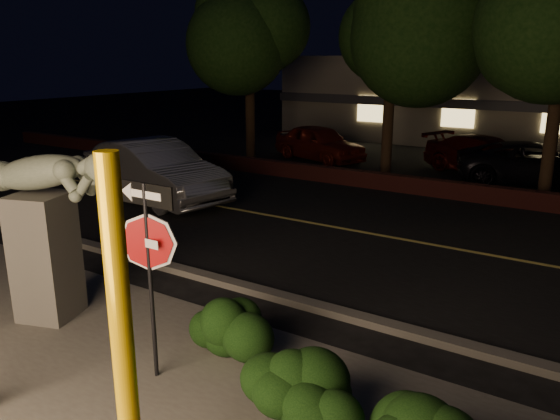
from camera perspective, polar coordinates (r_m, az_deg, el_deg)
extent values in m
plane|color=black|center=(15.27, 15.10, 0.29)|extent=(90.00, 90.00, 0.00)
cube|color=black|center=(12.54, 10.86, -2.73)|extent=(80.00, 8.00, 0.01)
cube|color=#D0BA53|center=(12.54, 10.86, -2.67)|extent=(80.00, 0.12, 0.00)
cube|color=#4C4944|center=(9.08, 0.96, -9.32)|extent=(80.00, 0.25, 0.12)
cube|color=#401614|center=(16.42, 16.57, 2.14)|extent=(40.00, 0.35, 0.50)
cube|color=black|center=(21.90, 20.79, 4.37)|extent=(40.00, 12.00, 0.01)
cube|color=#696254|center=(29.50, 24.58, 10.54)|extent=(22.00, 10.00, 4.00)
cube|color=#333338|center=(24.48, 22.73, 9.99)|extent=(22.00, 0.20, 0.40)
cube|color=#FFD87F|center=(26.28, 9.55, 10.39)|extent=(1.40, 0.08, 1.20)
cube|color=#FFD87F|center=(24.99, 18.10, 9.58)|extent=(1.40, 0.08, 1.20)
cylinder|color=black|center=(21.18, -3.14, 10.12)|extent=(0.36, 0.36, 3.75)
ellipsoid|color=black|center=(21.14, -3.29, 19.56)|extent=(4.60, 4.60, 4.14)
cylinder|color=black|center=(18.69, 11.26, 9.89)|extent=(0.36, 0.36, 4.25)
cylinder|color=black|center=(17.12, 26.58, 7.64)|extent=(0.36, 0.36, 4.00)
cylinder|color=yellow|center=(4.30, -15.85, -16.35)|extent=(0.17, 0.17, 3.31)
cylinder|color=black|center=(6.81, -13.36, -7.60)|extent=(0.05, 0.05, 2.51)
cube|color=white|center=(6.62, -13.64, -3.31)|extent=(0.38, 0.03, 0.11)
cube|color=black|center=(6.46, -13.97, 1.59)|extent=(0.85, 0.02, 0.27)
cube|color=white|center=(6.46, -13.97, 1.59)|extent=(0.54, 0.02, 0.11)
cube|color=#4C4944|center=(9.01, -23.29, -4.55)|extent=(0.97, 0.97, 1.96)
sphere|color=#666D5B|center=(8.04, -18.25, 4.17)|extent=(0.46, 0.46, 0.46)
ellipsoid|color=black|center=(7.54, -5.85, -11.67)|extent=(1.84, 1.19, 0.88)
ellipsoid|color=black|center=(6.12, 3.17, -17.82)|extent=(1.61, 0.92, 1.03)
imported|color=#ACADB1|center=(15.76, -13.00, 4.03)|extent=(5.34, 2.84, 1.67)
imported|color=maroon|center=(21.51, 4.13, 7.01)|extent=(4.38, 2.91, 1.39)
imported|color=#3B0A08|center=(20.13, 20.71, 5.33)|extent=(4.83, 3.35, 1.30)
imported|color=black|center=(19.10, 25.18, 4.40)|extent=(5.24, 3.60, 1.33)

